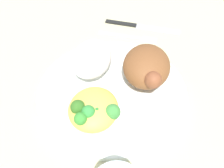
{
  "coord_description": "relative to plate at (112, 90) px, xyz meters",
  "views": [
    {
      "loc": [
        0.3,
        0.05,
        0.36
      ],
      "look_at": [
        0.0,
        0.0,
        0.02
      ],
      "focal_mm": 39.09,
      "sensor_mm": 36.0,
      "label": 1
    }
  ],
  "objects": [
    {
      "name": "ground_plane",
      "position": [
        0.0,
        0.0,
        -0.01
      ],
      "size": [
        2.0,
        2.0,
        0.0
      ],
      "primitive_type": "plane",
      "color": "#C4BC8F"
    },
    {
      "name": "plate",
      "position": [
        0.0,
        0.0,
        0.0
      ],
      "size": [
        0.28,
        0.28,
        0.01
      ],
      "color": "white",
      "rests_on": "ground_plane"
    },
    {
      "name": "roasted_chicken",
      "position": [
        -0.04,
        0.06,
        0.04
      ],
      "size": [
        0.11,
        0.09,
        0.06
      ],
      "color": "brown",
      "rests_on": "plate"
    },
    {
      "name": "rice_pile",
      "position": [
        -0.05,
        -0.05,
        0.03
      ],
      "size": [
        0.11,
        0.08,
        0.05
      ],
      "primitive_type": "ellipsoid",
      "color": "white",
      "rests_on": "plate"
    },
    {
      "name": "mac_cheese_with_broccoli",
      "position": [
        0.07,
        -0.02,
        0.03
      ],
      "size": [
        0.09,
        0.09,
        0.05
      ],
      "color": "#E8BF4F",
      "rests_on": "plate"
    },
    {
      "name": "fork",
      "position": [
        -0.18,
        0.02,
        -0.01
      ],
      "size": [
        0.03,
        0.14,
        0.01
      ],
      "color": "#B2B2B7",
      "rests_on": "ground_plane"
    },
    {
      "name": "knife",
      "position": [
        -0.23,
        0.02,
        -0.0
      ],
      "size": [
        0.03,
        0.19,
        0.01
      ],
      "color": "black",
      "rests_on": "ground_plane"
    }
  ]
}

